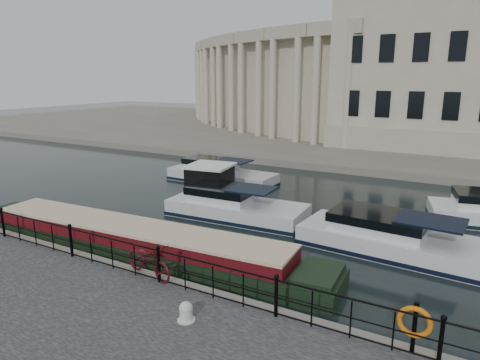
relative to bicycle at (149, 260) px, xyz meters
The scene contains 10 objects.
ground_plane 2.43m from the bicycle, 75.41° to the left, with size 160.00×160.00×0.00m, color black.
far_bank 41.11m from the bicycle, 89.24° to the left, with size 120.00×42.00×0.55m, color #6B665B.
railing 0.58m from the bicycle, 15.35° to the right, with size 24.14×0.14×1.22m.
civic_building 37.28m from the bicycle, 90.70° to the left, with size 53.55×31.84×16.85m.
bicycle is the anchor object (origin of this frame).
mooring_bollard 3.00m from the bicycle, 30.25° to the right, with size 0.48×0.48×0.54m.
life_ring_post 7.97m from the bicycle, ahead, with size 0.79×0.20×1.29m.
narrowboat 3.42m from the bicycle, 142.01° to the left, with size 16.55×3.16×1.60m.
harbour_hut 10.39m from the bicycle, 112.42° to the left, with size 3.51×3.06×2.20m.
cabin_cruisers 10.60m from the bicycle, 76.29° to the left, with size 23.50×9.61×1.99m.
Camera 1 is at (8.22, -11.69, 6.82)m, focal length 32.00 mm.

